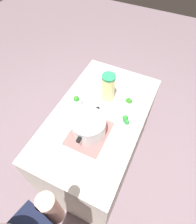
% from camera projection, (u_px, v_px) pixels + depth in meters
% --- Properties ---
extents(ground_plane, '(8.00, 8.00, 0.00)m').
position_uv_depth(ground_plane, '(98.00, 161.00, 2.35)').
color(ground_plane, slate).
extents(counter_slab, '(1.26, 0.73, 0.92)m').
position_uv_depth(counter_slab, '(98.00, 142.00, 1.98)').
color(counter_slab, beige).
rests_on(counter_slab, ground_plane).
extents(dish_cloth, '(0.34, 0.28, 0.01)m').
position_uv_depth(dish_cloth, '(89.00, 133.00, 1.51)').
color(dish_cloth, '#B85B57').
rests_on(dish_cloth, counter_slab).
extents(cooking_pot, '(0.33, 0.26, 0.17)m').
position_uv_depth(cooking_pot, '(89.00, 127.00, 1.44)').
color(cooking_pot, '#B7B7BC').
rests_on(cooking_pot, dish_cloth).
extents(lemonade_pitcher, '(0.11, 0.11, 0.26)m').
position_uv_depth(lemonade_pitcher, '(108.00, 88.00, 1.63)').
color(lemonade_pitcher, '#EEEB96').
rests_on(lemonade_pitcher, counter_slab).
extents(broccoli_bowl_front, '(0.12, 0.12, 0.08)m').
position_uv_depth(broccoli_bowl_front, '(75.00, 101.00, 1.67)').
color(broccoli_bowl_front, silver).
rests_on(broccoli_bowl_front, counter_slab).
extents(broccoli_bowl_center, '(0.12, 0.12, 0.09)m').
position_uv_depth(broccoli_bowl_center, '(124.00, 122.00, 1.54)').
color(broccoli_bowl_center, silver).
rests_on(broccoli_bowl_center, counter_slab).
extents(broccoli_bowl_back, '(0.13, 0.13, 0.08)m').
position_uv_depth(broccoli_bowl_back, '(129.00, 103.00, 1.66)').
color(broccoli_bowl_back, silver).
rests_on(broccoli_bowl_back, counter_slab).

